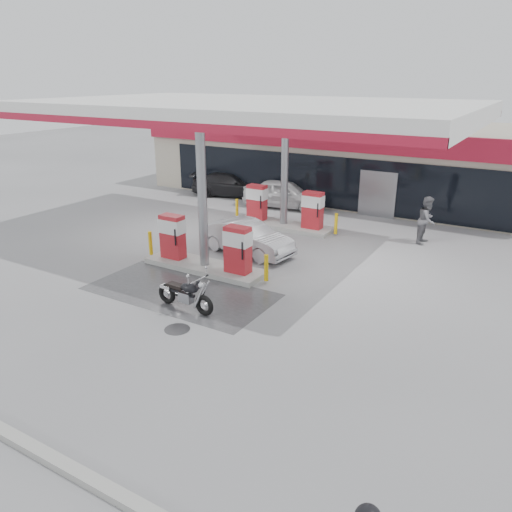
% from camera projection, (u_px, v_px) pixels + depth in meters
% --- Properties ---
extents(ground, '(90.00, 90.00, 0.00)m').
position_uv_depth(ground, '(168.00, 288.00, 16.07)').
color(ground, gray).
rests_on(ground, ground).
extents(wet_patch, '(6.00, 3.00, 0.00)m').
position_uv_depth(wet_patch, '(180.00, 292.00, 15.83)').
color(wet_patch, '#4C4C4F').
rests_on(wet_patch, ground).
extents(drain_cover, '(0.70, 0.70, 0.01)m').
position_uv_depth(drain_cover, '(177.00, 329.00, 13.50)').
color(drain_cover, '#38383A').
rests_on(drain_cover, ground).
extents(store_building, '(22.00, 8.22, 4.00)m').
position_uv_depth(store_building, '(349.00, 159.00, 28.26)').
color(store_building, '#B1A794').
rests_on(store_building, ground).
extents(canopy, '(16.00, 10.02, 5.51)m').
position_uv_depth(canopy, '(248.00, 110.00, 18.31)').
color(canopy, silver).
rests_on(canopy, ground).
extents(pump_island_near, '(5.14, 1.30, 1.78)m').
position_uv_depth(pump_island_near, '(204.00, 250.00, 17.45)').
color(pump_island_near, '#9E9E99').
rests_on(pump_island_near, ground).
extents(pump_island_far, '(5.14, 1.30, 1.78)m').
position_uv_depth(pump_island_far, '(284.00, 212.00, 22.29)').
color(pump_island_far, '#9E9E99').
rests_on(pump_island_far, ground).
extents(parked_motorcycle, '(2.07, 0.79, 1.06)m').
position_uv_depth(parked_motorcycle, '(186.00, 295.00, 14.49)').
color(parked_motorcycle, black).
rests_on(parked_motorcycle, ground).
extents(sedan_white, '(4.41, 2.33, 1.43)m').
position_uv_depth(sedan_white, '(284.00, 194.00, 25.68)').
color(sedan_white, '#BDBDBF').
rests_on(sedan_white, ground).
extents(attendant, '(0.81, 1.00, 1.93)m').
position_uv_depth(attendant, '(427.00, 220.00, 20.14)').
color(attendant, slate).
rests_on(attendant, ground).
extents(hatchback_silver, '(3.96, 1.83, 1.26)m').
position_uv_depth(hatchback_silver, '(247.00, 238.00, 19.06)').
color(hatchback_silver, '#AEB1B7').
rests_on(hatchback_silver, ground).
extents(parked_car_left, '(4.76, 3.03, 1.29)m').
position_uv_depth(parked_car_left, '(231.00, 185.00, 28.17)').
color(parked_car_left, black).
rests_on(parked_car_left, ground).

